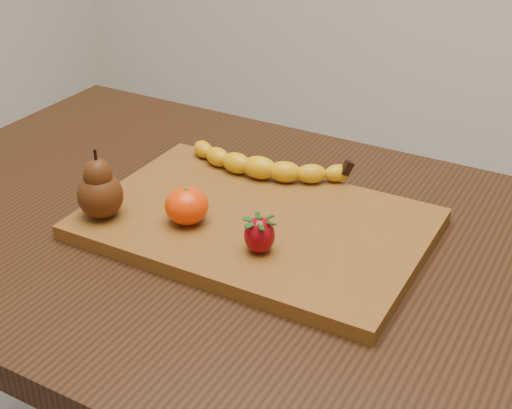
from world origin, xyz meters
The scene contains 6 objects.
table centered at (0.00, 0.00, 0.66)m, with size 1.00×0.70×0.76m.
cutting_board centered at (0.07, 0.01, 0.77)m, with size 0.45×0.30×0.02m, color brown.
banana centered at (0.02, 0.12, 0.80)m, with size 0.22×0.06×0.03m, color #E5AC0A, non-canonical shape.
pear centered at (-0.11, -0.08, 0.83)m, with size 0.06×0.06×0.10m, color #4A230B, non-canonical shape.
mandarin centered at (0.00, -0.04, 0.80)m, with size 0.06×0.06×0.05m, color #F13902.
strawberry centered at (0.11, -0.06, 0.80)m, with size 0.04×0.04×0.05m, color maroon, non-canonical shape.
Camera 1 is at (0.48, -0.71, 1.27)m, focal length 50.00 mm.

